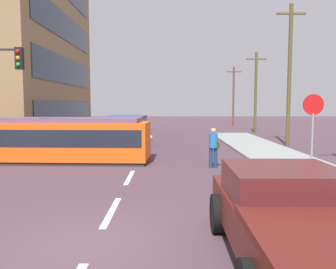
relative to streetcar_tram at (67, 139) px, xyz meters
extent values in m
plane|color=#4E3842|center=(3.35, 0.50, -1.05)|extent=(120.00, 120.00, 0.00)
cube|color=#929894|center=(10.15, -3.50, -0.98)|extent=(3.20, 36.00, 0.14)
cube|color=silver|center=(3.35, -7.50, -1.05)|extent=(0.16, 2.40, 0.01)
cube|color=silver|center=(3.35, -3.50, -1.05)|extent=(0.16, 2.40, 0.01)
cube|color=silver|center=(3.35, 6.00, -1.05)|extent=(0.16, 2.40, 0.01)
cube|color=silver|center=(3.35, 12.00, -1.05)|extent=(0.16, 2.40, 0.01)
cube|color=#2D3847|center=(-2.81, 10.14, 0.87)|extent=(0.06, 13.31, 1.92)
cube|color=#2D3847|center=(-2.81, 10.14, 4.07)|extent=(0.06, 13.31, 1.92)
cube|color=#2D3847|center=(-2.81, 10.14, 7.27)|extent=(0.06, 13.31, 1.92)
cube|color=#F95915|center=(0.00, 0.00, -0.06)|extent=(7.78, 2.81, 1.69)
cube|color=#2D2D2D|center=(0.00, 0.00, -0.98)|extent=(7.62, 2.68, 0.15)
cube|color=#674C6A|center=(0.00, 0.00, 0.88)|extent=(7.00, 2.40, 0.20)
cube|color=#1E232D|center=(0.00, 0.00, 0.14)|extent=(7.48, 2.84, 0.74)
cube|color=#394994|center=(1.93, 6.41, 0.04)|extent=(2.63, 5.52, 1.59)
cube|color=black|center=(1.86, 3.73, 0.28)|extent=(2.25, 0.17, 0.95)
cube|color=black|center=(1.93, 6.41, 0.32)|extent=(2.65, 4.70, 0.63)
cylinder|color=black|center=(1.89, 4.66, -0.60)|extent=(2.57, 0.96, 0.90)
cylinder|color=black|center=(1.97, 8.15, -0.60)|extent=(2.57, 0.96, 0.90)
cylinder|color=navy|center=(6.54, -1.58, -0.63)|extent=(0.16, 0.16, 0.85)
cylinder|color=navy|center=(6.74, -1.58, -0.63)|extent=(0.16, 0.16, 0.85)
cylinder|color=#226EB9|center=(6.64, -1.58, 0.10)|extent=(0.36, 0.36, 0.60)
sphere|color=tan|center=(6.64, -1.58, 0.51)|extent=(0.22, 0.22, 0.22)
cube|color=brown|center=(6.86, -1.53, -0.10)|extent=(0.15, 0.22, 0.24)
cube|color=#561B16|center=(6.78, -10.37, -0.38)|extent=(2.06, 5.02, 0.65)
cube|color=#521D1D|center=(6.79, -9.82, 0.22)|extent=(1.92, 1.92, 0.55)
cube|color=#561B16|center=(6.76, -11.75, 0.01)|extent=(2.03, 2.27, 0.12)
cylinder|color=black|center=(5.80, -8.86, -0.65)|extent=(0.29, 0.80, 0.80)
cylinder|color=black|center=(7.80, -8.88, -0.65)|extent=(0.29, 0.80, 0.80)
cylinder|color=gray|center=(10.02, -3.32, 0.19)|extent=(0.07, 0.07, 2.20)
cylinder|color=red|center=(10.02, -3.32, 1.59)|extent=(0.76, 0.04, 0.76)
cube|color=black|center=(-1.04, -2.23, 3.38)|extent=(0.28, 0.24, 0.84)
sphere|color=red|center=(-1.04, -2.36, 3.63)|extent=(0.16, 0.16, 0.16)
sphere|color=gold|center=(-1.04, -2.36, 3.38)|extent=(0.16, 0.16, 0.16)
sphere|color=green|center=(-1.04, -2.36, 3.13)|extent=(0.16, 0.16, 0.16)
cylinder|color=brown|center=(12.43, 6.14, 3.39)|extent=(0.24, 0.24, 8.88)
cube|color=brown|center=(12.43, 6.14, 7.23)|extent=(1.80, 0.12, 0.12)
cylinder|color=#4D5128|center=(12.80, 15.91, 2.62)|extent=(0.24, 0.24, 7.35)
cube|color=#4D5128|center=(12.80, 15.91, 5.70)|extent=(1.80, 0.12, 0.12)
cylinder|color=brown|center=(12.88, 27.01, 2.57)|extent=(0.24, 0.24, 7.25)
cube|color=brown|center=(12.88, 27.01, 5.60)|extent=(1.80, 0.12, 0.12)
camera|label=1|loc=(4.75, -15.80, 1.60)|focal=36.72mm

